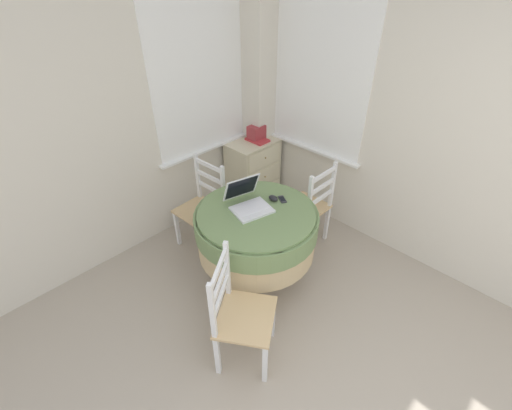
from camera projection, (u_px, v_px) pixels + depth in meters
The scene contains 11 objects.
corner_room_shell at pixel (278, 134), 2.79m from camera, with size 4.39×4.83×2.55m.
round_dining_table at pixel (256, 229), 2.86m from camera, with size 1.02×1.02×0.78m.
laptop at pixel (248, 202), 2.78m from camera, with size 0.38×0.41×0.24m.
computer_mouse at pixel (273, 198), 2.87m from camera, with size 0.06×0.09×0.05m.
cell_phone at pixel (282, 199), 2.89m from camera, with size 0.09×0.11×0.01m.
dining_chair_near_back_window at pixel (203, 208), 3.38m from camera, with size 0.41×0.44×0.92m.
dining_chair_near_right_window at pixel (309, 207), 3.39m from camera, with size 0.42×0.39×0.92m.
dining_chair_camera_near at pixel (239, 314), 2.35m from camera, with size 0.56×0.55×0.92m.
corner_cabinet at pixel (253, 170), 4.12m from camera, with size 0.60×0.41×0.76m.
storage_box at pixel (256, 133), 3.89m from camera, with size 0.18×0.14×0.16m.
book_on_cabinet at pixel (257, 140), 3.90m from camera, with size 0.17×0.25×0.02m.
Camera 1 is at (-0.75, 0.18, 2.41)m, focal length 24.00 mm.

